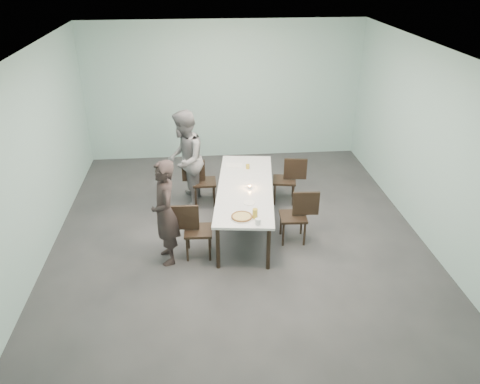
{
  "coord_description": "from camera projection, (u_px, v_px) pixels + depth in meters",
  "views": [
    {
      "loc": [
        -0.57,
        -6.53,
        4.22
      ],
      "look_at": [
        0.0,
        -0.32,
        1.0
      ],
      "focal_mm": 35.0,
      "sensor_mm": 36.0,
      "label": 1
    }
  ],
  "objects": [
    {
      "name": "chair_near_right",
      "position": [
        298.0,
        213.0,
        7.46
      ],
      "size": [
        0.62,
        0.44,
        0.87
      ],
      "rotation": [
        0.0,
        0.0,
        3.08
      ],
      "color": "black",
      "rests_on": "ground"
    },
    {
      "name": "ground",
      "position": [
        238.0,
        237.0,
        7.76
      ],
      "size": [
        7.0,
        7.0,
        0.0
      ],
      "primitive_type": "plane",
      "color": "#333335",
      "rests_on": "ground"
    },
    {
      "name": "diner_far",
      "position": [
        185.0,
        160.0,
        8.36
      ],
      "size": [
        0.78,
        0.95,
        1.8
      ],
      "primitive_type": "imported",
      "rotation": [
        0.0,
        0.0,
        -1.69
      ],
      "color": "slate",
      "rests_on": "ground"
    },
    {
      "name": "chair_far_left",
      "position": [
        200.0,
        179.0,
        8.58
      ],
      "size": [
        0.61,
        0.42,
        0.87
      ],
      "rotation": [
        0.0,
        0.0,
        0.0
      ],
      "color": "black",
      "rests_on": "ground"
    },
    {
      "name": "side_plate",
      "position": [
        249.0,
        203.0,
        7.23
      ],
      "size": [
        0.18,
        0.18,
        0.01
      ],
      "primitive_type": "cylinder",
      "color": "white",
      "rests_on": "table"
    },
    {
      "name": "beer_glass",
      "position": [
        255.0,
        214.0,
        6.79
      ],
      "size": [
        0.08,
        0.08,
        0.15
      ],
      "primitive_type": "cylinder",
      "color": "gold",
      "rests_on": "table"
    },
    {
      "name": "amber_tumbler",
      "position": [
        248.0,
        167.0,
        8.36
      ],
      "size": [
        0.07,
        0.07,
        0.08
      ],
      "primitive_type": "cylinder",
      "color": "gold",
      "rests_on": "table"
    },
    {
      "name": "chair_near_left",
      "position": [
        193.0,
        227.0,
        7.08
      ],
      "size": [
        0.62,
        0.44,
        0.87
      ],
      "rotation": [
        0.0,
        0.0,
        -0.04
      ],
      "color": "black",
      "rests_on": "ground"
    },
    {
      "name": "diner_near",
      "position": [
        165.0,
        213.0,
        6.83
      ],
      "size": [
        0.52,
        0.67,
        1.64
      ],
      "primitive_type": "imported",
      "rotation": [
        0.0,
        0.0,
        -1.34
      ],
      "color": "black",
      "rests_on": "ground"
    },
    {
      "name": "room_shell",
      "position": [
        238.0,
        120.0,
        6.83
      ],
      "size": [
        6.02,
        7.02,
        3.01
      ],
      "color": "#9EC7C1",
      "rests_on": "ground"
    },
    {
      "name": "menu",
      "position": [
        234.0,
        165.0,
        8.5
      ],
      "size": [
        0.32,
        0.26,
        0.01
      ],
      "primitive_type": "cube",
      "rotation": [
        0.0,
        0.0,
        -0.12
      ],
      "color": "silver",
      "rests_on": "table"
    },
    {
      "name": "table",
      "position": [
        245.0,
        190.0,
        7.76
      ],
      "size": [
        1.21,
        2.69,
        0.75
      ],
      "rotation": [
        0.0,
        0.0,
        -0.12
      ],
      "color": "white",
      "rests_on": "ground"
    },
    {
      "name": "chair_far_right",
      "position": [
        289.0,
        177.0,
        8.65
      ],
      "size": [
        0.64,
        0.49,
        0.87
      ],
      "rotation": [
        0.0,
        0.0,
        2.97
      ],
      "color": "black",
      "rests_on": "ground"
    },
    {
      "name": "pizza",
      "position": [
        242.0,
        217.0,
        6.83
      ],
      "size": [
        0.34,
        0.34,
        0.04
      ],
      "color": "white",
      "rests_on": "table"
    },
    {
      "name": "tealight",
      "position": [
        250.0,
        187.0,
        7.67
      ],
      "size": [
        0.06,
        0.06,
        0.05
      ],
      "color": "silver",
      "rests_on": "table"
    },
    {
      "name": "water_tumbler",
      "position": [
        258.0,
        222.0,
        6.65
      ],
      "size": [
        0.08,
        0.08,
        0.09
      ],
      "primitive_type": "cylinder",
      "color": "silver",
      "rests_on": "table"
    }
  ]
}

